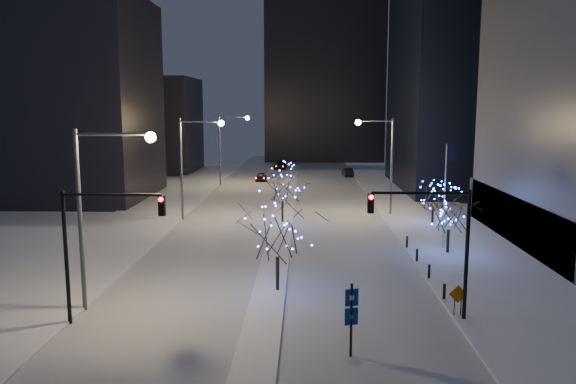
{
  "coord_description": "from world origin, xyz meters",
  "views": [
    {
      "loc": [
        2.14,
        -27.34,
        11.15
      ],
      "look_at": [
        0.91,
        12.94,
        5.0
      ],
      "focal_mm": 35.0,
      "sensor_mm": 36.0,
      "label": 1
    }
  ],
  "objects_px": {
    "street_lamp_w_near": "(98,194)",
    "car_mid": "(348,172)",
    "street_lamp_w_mid": "(192,155)",
    "car_near": "(261,177)",
    "holiday_tree_plaza_near": "(449,211)",
    "holiday_tree_median_near": "(277,228)",
    "street_lamp_w_far": "(227,140)",
    "street_lamp_east": "(383,153)",
    "wayfinding_sign": "(351,312)",
    "construction_sign": "(458,297)",
    "car_far": "(280,165)",
    "holiday_tree_median_far": "(282,184)",
    "traffic_signal_east": "(437,232)",
    "traffic_signal_west": "(95,234)",
    "holiday_tree_plaza_far": "(433,194)"
  },
  "relations": [
    {
      "from": "car_far",
      "to": "holiday_tree_median_far",
      "type": "bearing_deg",
      "value": -83.06
    },
    {
      "from": "holiday_tree_median_far",
      "to": "holiday_tree_plaza_far",
      "type": "distance_m",
      "value": 14.46
    },
    {
      "from": "traffic_signal_west",
      "to": "holiday_tree_plaza_far",
      "type": "relative_size",
      "value": 1.49
    },
    {
      "from": "street_lamp_w_far",
      "to": "holiday_tree_median_far",
      "type": "distance_m",
      "value": 27.97
    },
    {
      "from": "wayfinding_sign",
      "to": "holiday_tree_median_near",
      "type": "bearing_deg",
      "value": 96.43
    },
    {
      "from": "holiday_tree_plaza_far",
      "to": "wayfinding_sign",
      "type": "relative_size",
      "value": 1.38
    },
    {
      "from": "street_lamp_w_mid",
      "to": "holiday_tree_median_near",
      "type": "height_order",
      "value": "street_lamp_w_mid"
    },
    {
      "from": "street_lamp_w_far",
      "to": "car_near",
      "type": "relative_size",
      "value": 2.68
    },
    {
      "from": "holiday_tree_median_far",
      "to": "holiday_tree_plaza_near",
      "type": "bearing_deg",
      "value": -40.27
    },
    {
      "from": "wayfinding_sign",
      "to": "holiday_tree_plaza_far",
      "type": "bearing_deg",
      "value": 54.37
    },
    {
      "from": "street_lamp_w_mid",
      "to": "car_near",
      "type": "bearing_deg",
      "value": 81.52
    },
    {
      "from": "street_lamp_east",
      "to": "traffic_signal_east",
      "type": "relative_size",
      "value": 1.43
    },
    {
      "from": "holiday_tree_median_far",
      "to": "wayfinding_sign",
      "type": "distance_m",
      "value": 29.4
    },
    {
      "from": "car_near",
      "to": "holiday_tree_plaza_far",
      "type": "bearing_deg",
      "value": -58.03
    },
    {
      "from": "street_lamp_w_mid",
      "to": "construction_sign",
      "type": "relative_size",
      "value": 6.06
    },
    {
      "from": "car_far",
      "to": "holiday_tree_plaza_near",
      "type": "xyz_separation_m",
      "value": [
        15.4,
        -58.64,
        2.71
      ]
    },
    {
      "from": "wayfinding_sign",
      "to": "construction_sign",
      "type": "bearing_deg",
      "value": 22.66
    },
    {
      "from": "street_lamp_w_near",
      "to": "car_mid",
      "type": "distance_m",
      "value": 63.67
    },
    {
      "from": "holiday_tree_plaza_far",
      "to": "construction_sign",
      "type": "height_order",
      "value": "holiday_tree_plaza_far"
    },
    {
      "from": "car_far",
      "to": "holiday_tree_plaza_near",
      "type": "relative_size",
      "value": 0.94
    },
    {
      "from": "car_mid",
      "to": "street_lamp_w_mid",
      "type": "bearing_deg",
      "value": 58.28
    },
    {
      "from": "street_lamp_w_near",
      "to": "car_near",
      "type": "distance_m",
      "value": 55.09
    },
    {
      "from": "car_far",
      "to": "wayfinding_sign",
      "type": "bearing_deg",
      "value": -80.97
    },
    {
      "from": "holiday_tree_plaza_near",
      "to": "holiday_tree_plaza_far",
      "type": "distance_m",
      "value": 11.44
    },
    {
      "from": "street_lamp_east",
      "to": "holiday_tree_median_near",
      "type": "height_order",
      "value": "street_lamp_east"
    },
    {
      "from": "car_near",
      "to": "wayfinding_sign",
      "type": "distance_m",
      "value": 60.68
    },
    {
      "from": "street_lamp_w_near",
      "to": "car_near",
      "type": "bearing_deg",
      "value": 85.38
    },
    {
      "from": "car_far",
      "to": "holiday_tree_median_far",
      "type": "distance_m",
      "value": 47.75
    },
    {
      "from": "holiday_tree_median_near",
      "to": "wayfinding_sign",
      "type": "bearing_deg",
      "value": -67.07
    },
    {
      "from": "street_lamp_w_mid",
      "to": "car_far",
      "type": "bearing_deg",
      "value": 81.91
    },
    {
      "from": "holiday_tree_plaza_near",
      "to": "holiday_tree_plaza_far",
      "type": "relative_size",
      "value": 1.08
    },
    {
      "from": "traffic_signal_east",
      "to": "car_near",
      "type": "relative_size",
      "value": 1.88
    },
    {
      "from": "holiday_tree_median_near",
      "to": "holiday_tree_median_far",
      "type": "height_order",
      "value": "holiday_tree_median_near"
    },
    {
      "from": "street_lamp_w_near",
      "to": "traffic_signal_east",
      "type": "distance_m",
      "value": 17.99
    },
    {
      "from": "traffic_signal_west",
      "to": "car_near",
      "type": "bearing_deg",
      "value": 86.04
    },
    {
      "from": "traffic_signal_east",
      "to": "car_near",
      "type": "height_order",
      "value": "traffic_signal_east"
    },
    {
      "from": "holiday_tree_median_near",
      "to": "street_lamp_w_near",
      "type": "bearing_deg",
      "value": -160.2
    },
    {
      "from": "car_far",
      "to": "car_near",
      "type": "bearing_deg",
      "value": -93.29
    },
    {
      "from": "street_lamp_w_far",
      "to": "car_far",
      "type": "height_order",
      "value": "street_lamp_w_far"
    },
    {
      "from": "holiday_tree_plaza_near",
      "to": "street_lamp_east",
      "type": "bearing_deg",
      "value": 100.81
    },
    {
      "from": "traffic_signal_west",
      "to": "car_near",
      "type": "height_order",
      "value": "traffic_signal_west"
    },
    {
      "from": "street_lamp_east",
      "to": "street_lamp_w_near",
      "type": "bearing_deg",
      "value": -124.19
    },
    {
      "from": "traffic_signal_east",
      "to": "car_mid",
      "type": "height_order",
      "value": "traffic_signal_east"
    },
    {
      "from": "car_near",
      "to": "holiday_tree_plaza_near",
      "type": "bearing_deg",
      "value": -67.03
    },
    {
      "from": "street_lamp_w_mid",
      "to": "car_near",
      "type": "distance_m",
      "value": 30.5
    },
    {
      "from": "street_lamp_east",
      "to": "wayfinding_sign",
      "type": "bearing_deg",
      "value": -99.93
    },
    {
      "from": "holiday_tree_median_near",
      "to": "traffic_signal_west",
      "type": "bearing_deg",
      "value": -148.86
    },
    {
      "from": "street_lamp_w_far",
      "to": "street_lamp_east",
      "type": "bearing_deg",
      "value": -49.15
    },
    {
      "from": "street_lamp_w_mid",
      "to": "street_lamp_east",
      "type": "height_order",
      "value": "same"
    },
    {
      "from": "street_lamp_w_mid",
      "to": "holiday_tree_plaza_near",
      "type": "relative_size",
      "value": 1.98
    }
  ]
}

